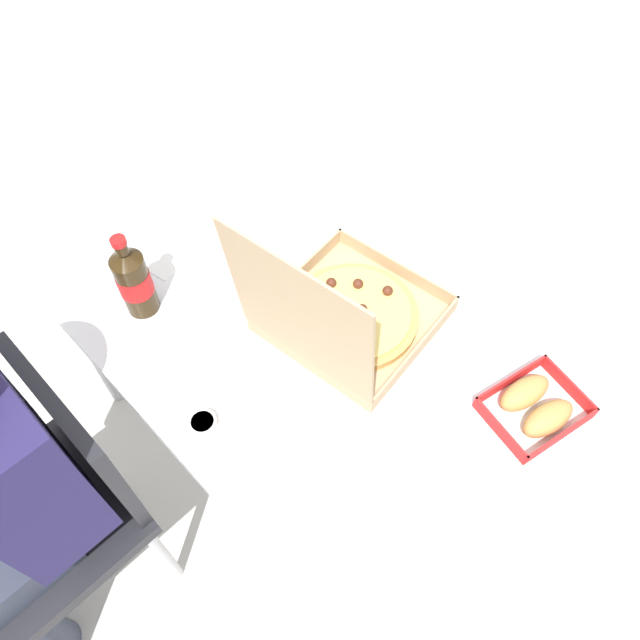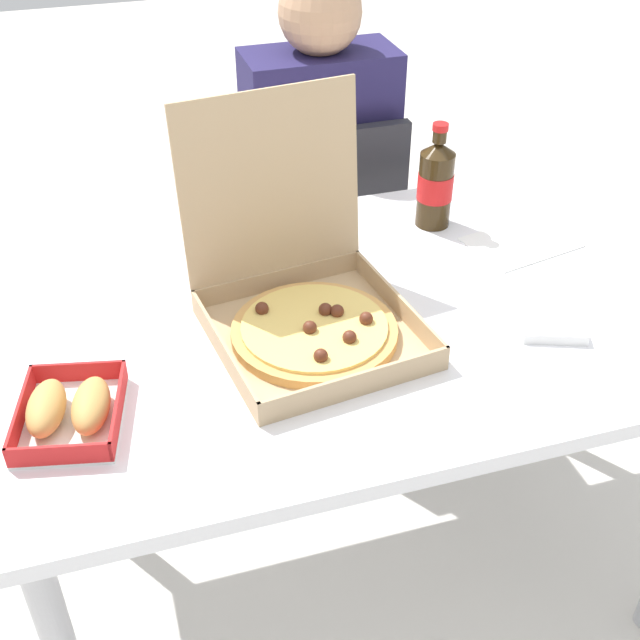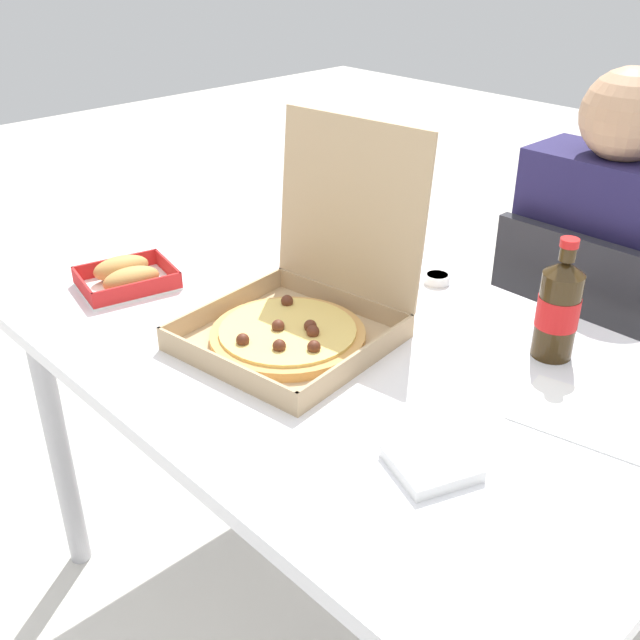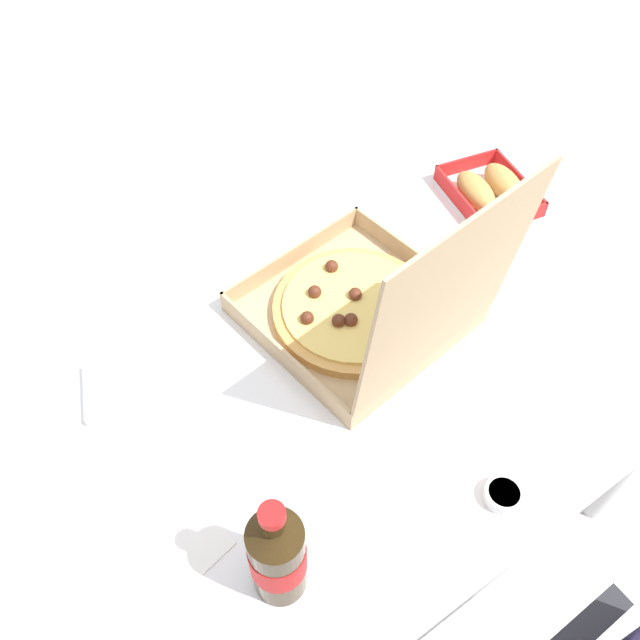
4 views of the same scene
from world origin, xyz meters
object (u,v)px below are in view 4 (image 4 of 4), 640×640
object	(u,v)px
paper_menu	(143,561)
dipping_sauce_cup	(503,495)
bread_side_box	(489,189)
pizza_box_open	(368,307)
napkin_pile	(120,388)
cola_bottle	(277,555)

from	to	relation	value
paper_menu	dipping_sauce_cup	distance (m)	0.52
bread_side_box	dipping_sauce_cup	distance (m)	0.66
pizza_box_open	napkin_pile	xyz separation A→B (m)	(0.41, -0.12, -0.04)
pizza_box_open	cola_bottle	size ratio (longest dim) A/B	1.83
dipping_sauce_cup	cola_bottle	bearing A→B (deg)	-14.59
pizza_box_open	paper_menu	size ratio (longest dim) A/B	1.95
pizza_box_open	dipping_sauce_cup	world-z (taller)	pizza_box_open
napkin_pile	dipping_sauce_cup	distance (m)	0.62
bread_side_box	paper_menu	size ratio (longest dim) A/B	1.03
cola_bottle	bread_side_box	bearing A→B (deg)	-152.04
paper_menu	napkin_pile	bearing A→B (deg)	-120.20
bread_side_box	dipping_sauce_cup	xyz separation A→B (m)	(0.44, 0.49, -0.01)
pizza_box_open	napkin_pile	distance (m)	0.43
bread_side_box	cola_bottle	xyz separation A→B (m)	(0.77, 0.41, 0.07)
paper_menu	napkin_pile	xyz separation A→B (m)	(-0.09, -0.27, 0.01)
paper_menu	dipping_sauce_cup	size ratio (longest dim) A/B	3.75
bread_side_box	paper_menu	xyz separation A→B (m)	(0.91, 0.28, -0.02)
pizza_box_open	bread_side_box	bearing A→B (deg)	-163.00
bread_side_box	napkin_pile	world-z (taller)	bread_side_box
napkin_pile	pizza_box_open	bearing A→B (deg)	163.85
napkin_pile	paper_menu	bearing A→B (deg)	71.68
pizza_box_open	dipping_sauce_cup	bearing A→B (deg)	85.10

